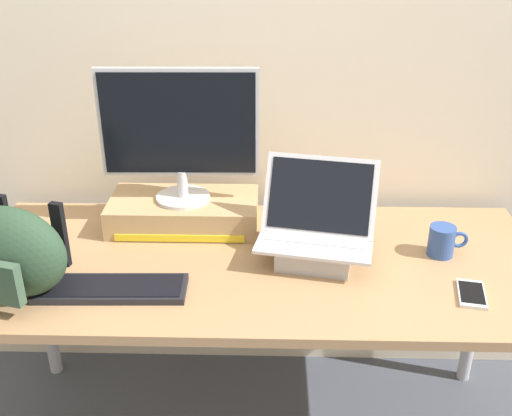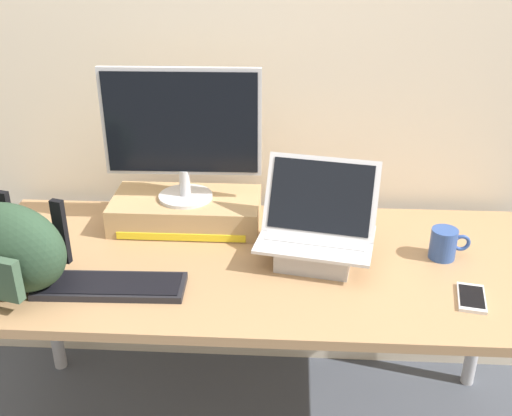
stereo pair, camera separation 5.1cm
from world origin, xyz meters
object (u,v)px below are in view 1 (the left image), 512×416
object	(u,v)px
coffee_mug	(442,241)
plush_toy	(4,239)
open_laptop	(316,239)
messenger_backpack	(10,253)
external_keyboard	(111,288)
desktop_monitor	(179,132)
toner_box_yellow	(184,212)
cell_phone	(472,294)

from	to	relation	value
coffee_mug	plush_toy	world-z (taller)	coffee_mug
open_laptop	messenger_backpack	bearing A→B (deg)	-155.07
external_keyboard	messenger_backpack	size ratio (longest dim) A/B	1.16
desktop_monitor	plush_toy	xyz separation A→B (m)	(-0.55, -0.19, -0.30)
open_laptop	messenger_backpack	xyz separation A→B (m)	(-0.85, -0.21, 0.07)
messenger_backpack	coffee_mug	world-z (taller)	messenger_backpack
external_keyboard	messenger_backpack	distance (m)	0.29
toner_box_yellow	messenger_backpack	world-z (taller)	messenger_backpack
external_keyboard	cell_phone	distance (m)	1.02
cell_phone	coffee_mug	bearing A→B (deg)	108.90
desktop_monitor	plush_toy	distance (m)	0.65
messenger_backpack	coffee_mug	xyz separation A→B (m)	(1.25, 0.25, -0.08)
desktop_monitor	open_laptop	bearing A→B (deg)	-27.01
coffee_mug	plush_toy	distance (m)	1.38
desktop_monitor	external_keyboard	bearing A→B (deg)	-111.81
open_laptop	plush_toy	size ratio (longest dim) A/B	4.73
toner_box_yellow	messenger_backpack	xyz separation A→B (m)	(-0.42, -0.43, 0.08)
external_keyboard	messenger_backpack	world-z (taller)	messenger_backpack
desktop_monitor	plush_toy	bearing A→B (deg)	-162.35
coffee_mug	cell_phone	bearing A→B (deg)	-81.82
messenger_backpack	cell_phone	xyz separation A→B (m)	(1.28, 0.02, -0.13)
toner_box_yellow	open_laptop	world-z (taller)	open_laptop
open_laptop	messenger_backpack	distance (m)	0.88
desktop_monitor	coffee_mug	bearing A→B (deg)	-13.40
open_laptop	plush_toy	distance (m)	0.98
toner_box_yellow	desktop_monitor	world-z (taller)	desktop_monitor
cell_phone	toner_box_yellow	bearing A→B (deg)	165.54
open_laptop	coffee_mug	bearing A→B (deg)	15.32
external_keyboard	coffee_mug	distance (m)	1.02
external_keyboard	messenger_backpack	xyz separation A→B (m)	(-0.26, -0.01, 0.12)
toner_box_yellow	open_laptop	distance (m)	0.49
toner_box_yellow	messenger_backpack	distance (m)	0.60
cell_phone	plush_toy	size ratio (longest dim) A/B	1.81
desktop_monitor	messenger_backpack	size ratio (longest dim) A/B	1.39
messenger_backpack	plush_toy	size ratio (longest dim) A/B	4.54
open_laptop	coffee_mug	world-z (taller)	open_laptop
open_laptop	messenger_backpack	size ratio (longest dim) A/B	1.04
toner_box_yellow	plush_toy	size ratio (longest dim) A/B	6.13
desktop_monitor	messenger_backpack	xyz separation A→B (m)	(-0.42, -0.43, -0.20)
desktop_monitor	coffee_mug	distance (m)	0.90
cell_phone	plush_toy	xyz separation A→B (m)	(-1.41, 0.22, 0.04)
desktop_monitor	open_laptop	xyz separation A→B (m)	(0.44, -0.21, -0.27)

